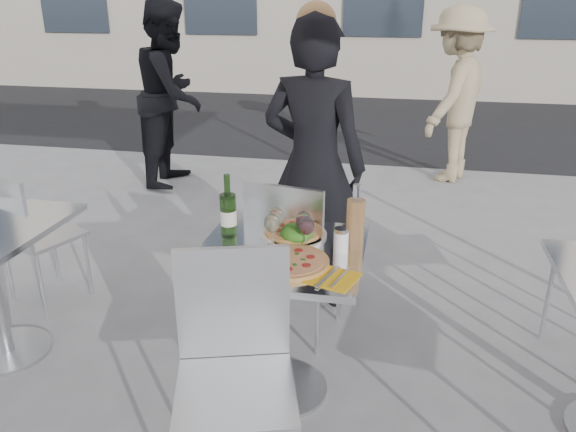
% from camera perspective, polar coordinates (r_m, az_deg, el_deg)
% --- Properties ---
extents(ground, '(80.00, 80.00, 0.00)m').
position_cam_1_polar(ground, '(2.85, -0.64, -17.24)').
color(ground, slate).
extents(street_asphalt, '(24.00, 5.00, 0.00)m').
position_cam_1_polar(street_asphalt, '(8.87, 8.42, 9.66)').
color(street_asphalt, black).
rests_on(street_asphalt, ground).
extents(main_table, '(0.72, 0.72, 0.75)m').
position_cam_1_polar(main_table, '(2.55, -0.69, -7.74)').
color(main_table, '#B7BABF').
rests_on(main_table, ground).
extents(chair_far, '(0.50, 0.51, 0.93)m').
position_cam_1_polar(chair_far, '(2.94, 0.37, -3.33)').
color(chair_far, silver).
rests_on(chair_far, ground).
extents(chair_near, '(0.53, 0.54, 0.94)m').
position_cam_1_polar(chair_near, '(2.13, -5.45, -13.90)').
color(chair_near, silver).
rests_on(chair_near, ground).
extents(side_chair_lfar, '(0.50, 0.51, 0.85)m').
position_cam_1_polar(side_chair_lfar, '(3.65, -24.93, -1.20)').
color(side_chair_lfar, silver).
rests_on(side_chair_lfar, ground).
extents(woman_diner, '(0.69, 0.52, 1.71)m').
position_cam_1_polar(woman_diner, '(3.29, 2.63, 5.11)').
color(woman_diner, black).
rests_on(woman_diner, ground).
extents(pedestrian_a, '(0.71, 0.89, 1.77)m').
position_cam_1_polar(pedestrian_a, '(5.71, -11.77, 12.00)').
color(pedestrian_a, black).
rests_on(pedestrian_a, ground).
extents(pedestrian_b, '(1.03, 1.27, 1.72)m').
position_cam_1_polar(pedestrian_b, '(5.93, 16.62, 11.64)').
color(pedestrian_b, tan).
rests_on(pedestrian_b, ground).
extents(pizza_near, '(0.34, 0.34, 0.02)m').
position_cam_1_polar(pizza_near, '(2.32, 0.09, -4.63)').
color(pizza_near, tan).
rests_on(pizza_near, main_table).
extents(pizza_far, '(0.31, 0.31, 0.03)m').
position_cam_1_polar(pizza_far, '(2.59, 0.57, -1.66)').
color(pizza_far, white).
rests_on(pizza_far, main_table).
extents(salad_plate, '(0.22, 0.22, 0.09)m').
position_cam_1_polar(salad_plate, '(2.52, 0.92, -1.88)').
color(salad_plate, white).
rests_on(salad_plate, main_table).
extents(wine_bottle, '(0.07, 0.08, 0.29)m').
position_cam_1_polar(wine_bottle, '(2.57, -6.09, 0.36)').
color(wine_bottle, '#2D5720').
rests_on(wine_bottle, main_table).
extents(carafe, '(0.08, 0.08, 0.29)m').
position_cam_1_polar(carafe, '(2.45, 6.85, -0.63)').
color(carafe, tan).
rests_on(carafe, main_table).
extents(sugar_shaker, '(0.06, 0.06, 0.11)m').
position_cam_1_polar(sugar_shaker, '(2.43, 5.41, -2.44)').
color(sugar_shaker, white).
rests_on(sugar_shaker, main_table).
extents(wineglass_white_a, '(0.07, 0.07, 0.16)m').
position_cam_1_polar(wineglass_white_a, '(2.43, -1.66, -0.85)').
color(wineglass_white_a, white).
rests_on(wineglass_white_a, main_table).
extents(wineglass_white_b, '(0.07, 0.07, 0.16)m').
position_cam_1_polar(wineglass_white_b, '(2.50, -1.16, -0.18)').
color(wineglass_white_b, white).
rests_on(wineglass_white_b, main_table).
extents(wineglass_red_a, '(0.07, 0.07, 0.16)m').
position_cam_1_polar(wineglass_red_a, '(2.46, 1.56, -0.56)').
color(wineglass_red_a, white).
rests_on(wineglass_red_a, main_table).
extents(wineglass_red_b, '(0.07, 0.07, 0.16)m').
position_cam_1_polar(wineglass_red_b, '(2.41, 1.91, -1.11)').
color(wineglass_red_b, white).
rests_on(wineglass_red_b, main_table).
extents(napkin_left, '(0.20, 0.20, 0.01)m').
position_cam_1_polar(napkin_left, '(2.31, -7.46, -5.22)').
color(napkin_left, gold).
rests_on(napkin_left, main_table).
extents(napkin_right, '(0.23, 0.23, 0.01)m').
position_cam_1_polar(napkin_right, '(2.22, 4.57, -6.26)').
color(napkin_right, gold).
rests_on(napkin_right, main_table).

